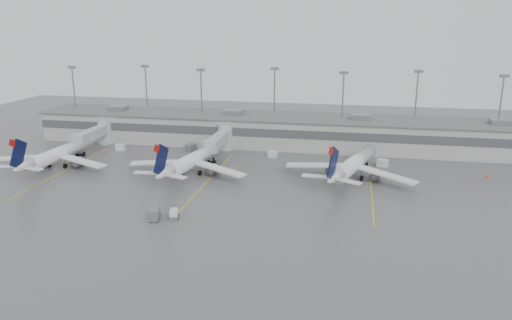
% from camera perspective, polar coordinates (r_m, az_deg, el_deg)
% --- Properties ---
extents(ground, '(260.00, 260.00, 0.00)m').
position_cam_1_polar(ground, '(84.98, 1.47, -7.86)').
color(ground, '#515153').
rests_on(ground, ground).
extents(terminal, '(152.00, 17.00, 9.45)m').
position_cam_1_polar(terminal, '(138.61, 5.55, 3.29)').
color(terminal, '#9C9D98').
rests_on(terminal, ground).
extents(light_masts, '(142.40, 8.00, 20.60)m').
position_cam_1_polar(light_masts, '(142.79, 5.87, 6.86)').
color(light_masts, gray).
rests_on(light_masts, ground).
extents(jet_bridge_left, '(4.00, 17.20, 7.00)m').
position_cam_1_polar(jet_bridge_left, '(143.50, -17.64, 2.92)').
color(jet_bridge_left, '#A1A4A6').
rests_on(jet_bridge_left, ground).
extents(jet_bridge_right, '(4.00, 17.20, 7.00)m').
position_cam_1_polar(jet_bridge_right, '(130.49, -4.00, 2.40)').
color(jet_bridge_right, '#A1A4A6').
rests_on(jet_bridge_right, ground).
extents(stand_markings, '(105.25, 40.00, 0.01)m').
position_cam_1_polar(stand_markings, '(107.14, 3.65, -2.77)').
color(stand_markings, '#E0BA0D').
rests_on(stand_markings, ground).
extents(jet_far_left, '(28.38, 31.84, 10.30)m').
position_cam_1_polar(jet_far_left, '(127.44, -21.77, 0.64)').
color(jet_far_left, white).
rests_on(jet_far_left, ground).
extents(jet_mid_left, '(28.27, 31.94, 10.39)m').
position_cam_1_polar(jet_mid_left, '(114.11, -7.35, -0.01)').
color(jet_mid_left, white).
rests_on(jet_mid_left, ground).
extents(jet_mid_right, '(28.20, 32.10, 10.69)m').
position_cam_1_polar(jet_mid_right, '(111.84, 11.02, -0.45)').
color(jet_mid_right, white).
rests_on(jet_mid_right, ground).
extents(baggage_tug, '(2.12, 2.78, 1.60)m').
position_cam_1_polar(baggage_tug, '(90.18, -9.35, -6.20)').
color(baggage_tug, silver).
rests_on(baggage_tug, ground).
extents(baggage_cart, '(2.41, 3.36, 1.95)m').
position_cam_1_polar(baggage_cart, '(90.14, -11.55, -6.06)').
color(baggage_cart, slate).
rests_on(baggage_cart, ground).
extents(gse_uld_a, '(2.42, 1.69, 1.66)m').
position_cam_1_polar(gse_uld_a, '(139.06, -15.24, 1.42)').
color(gse_uld_a, silver).
rests_on(gse_uld_a, ground).
extents(gse_uld_b, '(2.50, 1.96, 1.56)m').
position_cam_1_polar(gse_uld_b, '(127.50, 1.91, 0.67)').
color(gse_uld_b, silver).
rests_on(gse_uld_b, ground).
extents(gse_uld_c, '(2.87, 2.31, 1.76)m').
position_cam_1_polar(gse_uld_c, '(123.07, 14.27, -0.33)').
color(gse_uld_c, silver).
rests_on(gse_uld_c, ground).
extents(gse_loader, '(2.64, 3.36, 1.84)m').
position_cam_1_polar(gse_loader, '(134.77, -7.46, 1.44)').
color(gse_loader, slate).
rests_on(gse_loader, ground).
extents(cone_a, '(0.45, 0.45, 0.72)m').
position_cam_1_polar(cone_a, '(135.88, -16.70, 0.77)').
color(cone_a, red).
rests_on(cone_a, ground).
extents(cone_b, '(0.38, 0.38, 0.60)m').
position_cam_1_polar(cone_b, '(117.63, -3.52, -0.90)').
color(cone_b, red).
rests_on(cone_b, ground).
extents(cone_c, '(0.38, 0.38, 0.60)m').
position_cam_1_polar(cone_c, '(119.47, 12.73, -1.01)').
color(cone_c, red).
rests_on(cone_c, ground).
extents(cone_d, '(0.46, 0.46, 0.73)m').
position_cam_1_polar(cone_d, '(122.76, 24.88, -1.64)').
color(cone_d, red).
rests_on(cone_d, ground).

